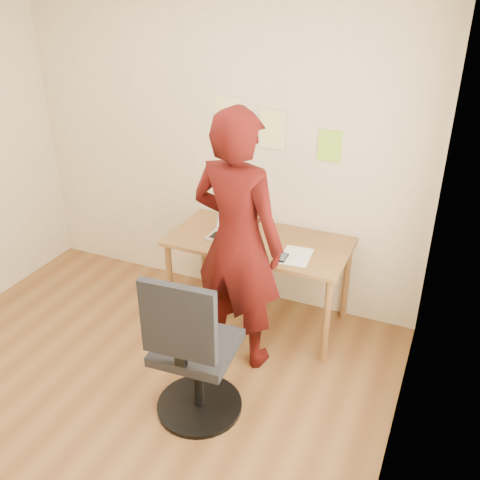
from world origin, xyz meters
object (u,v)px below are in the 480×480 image
at_px(phone, 282,257).
at_px(person, 237,242).
at_px(laptop, 229,230).
at_px(desk, 259,250).
at_px(office_chair, 192,359).

distance_m(phone, person, 0.41).
xyz_separation_m(laptop, phone, (0.50, -0.17, -0.04)).
bearing_deg(person, desk, -79.10).
height_order(desk, phone, phone).
bearing_deg(office_chair, person, 86.17).
xyz_separation_m(laptop, person, (0.27, -0.44, 0.16)).
height_order(phone, person, person).
height_order(office_chair, person, person).
distance_m(desk, person, 0.55).
xyz_separation_m(desk, phone, (0.26, -0.20, 0.09)).
xyz_separation_m(phone, office_chair, (-0.23, -0.97, -0.28)).
bearing_deg(laptop, person, -55.74).
xyz_separation_m(desk, person, (0.02, -0.46, 0.29)).
bearing_deg(desk, office_chair, -88.73).
bearing_deg(phone, laptop, 159.39).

